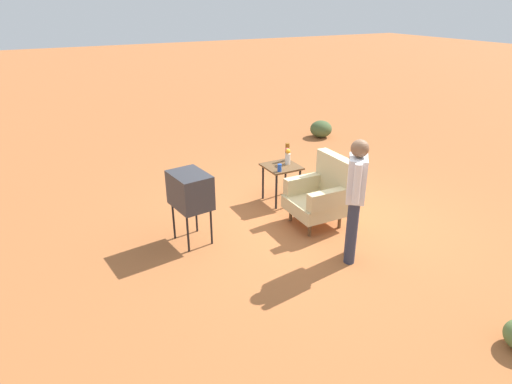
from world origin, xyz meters
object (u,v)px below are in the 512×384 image
object	(u,v)px
armchair	(322,193)
tv_on_stand	(190,191)
person_standing	(355,194)
bottle_tall_amber	(287,152)
flower_vase	(288,155)
side_table	(281,171)
soda_can_blue	(280,168)

from	to	relation	value
armchair	tv_on_stand	world-z (taller)	armchair
person_standing	bottle_tall_amber	size ratio (longest dim) A/B	5.47
armchair	flower_vase	xyz separation A→B (m)	(-1.00, 0.01, 0.29)
person_standing	flower_vase	xyz separation A→B (m)	(-2.00, 0.25, -0.15)
armchair	person_standing	size ratio (longest dim) A/B	0.65
side_table	flower_vase	bearing A→B (deg)	101.74
person_standing	soda_can_blue	xyz separation A→B (m)	(-1.77, -0.04, -0.24)
side_table	soda_can_blue	size ratio (longest dim) A/B	5.24
person_standing	bottle_tall_amber	bearing A→B (deg)	171.04
armchair	soda_can_blue	xyz separation A→B (m)	(-0.76, -0.29, 0.20)
tv_on_stand	bottle_tall_amber	xyz separation A→B (m)	(-0.76, 2.01, 0.01)
soda_can_blue	bottle_tall_amber	size ratio (longest dim) A/B	0.41
side_table	soda_can_blue	distance (m)	0.30
flower_vase	bottle_tall_amber	bearing A→B (deg)	150.60
armchair	bottle_tall_amber	size ratio (longest dim) A/B	3.53
tv_on_stand	armchair	bearing A→B (deg)	78.39
armchair	person_standing	distance (m)	1.12
bottle_tall_amber	flower_vase	distance (m)	0.18
armchair	side_table	distance (m)	0.98
soda_can_blue	flower_vase	bearing A→B (deg)	128.42
flower_vase	soda_can_blue	bearing A→B (deg)	-51.58
armchair	soda_can_blue	world-z (taller)	armchair
soda_can_blue	bottle_tall_amber	xyz separation A→B (m)	(-0.39, 0.38, 0.09)
soda_can_blue	flower_vase	world-z (taller)	flower_vase
side_table	soda_can_blue	bearing A→B (deg)	-38.11
person_standing	flower_vase	bearing A→B (deg)	172.81
armchair	side_table	xyz separation A→B (m)	(-0.97, -0.12, 0.05)
tv_on_stand	flower_vase	distance (m)	2.02
side_table	flower_vase	distance (m)	0.28
armchair	flower_vase	bearing A→B (deg)	179.53
flower_vase	person_standing	bearing A→B (deg)	-7.19
armchair	bottle_tall_amber	bearing A→B (deg)	175.23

